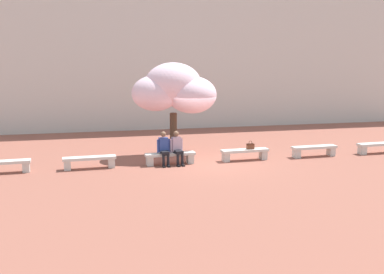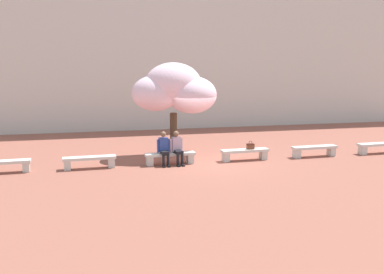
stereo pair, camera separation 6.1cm
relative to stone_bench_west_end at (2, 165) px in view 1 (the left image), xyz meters
The scene contains 12 objects.
ground_plane 7.60m from the stone_bench_west_end, ahead, with size 100.00×100.00×0.00m, color #8E5142.
building_facade 13.62m from the stone_bench_west_end, 54.18° to the left, with size 34.25×4.00×8.90m, color beige.
stone_bench_west_end is the anchor object (origin of this frame).
stone_bench_near_west 3.04m from the stone_bench_west_end, ahead, with size 1.95×0.49×0.45m.
stone_bench_center 6.07m from the stone_bench_west_end, ahead, with size 1.95×0.49×0.45m.
stone_bench_near_east 9.11m from the stone_bench_west_end, ahead, with size 1.95×0.49×0.45m.
stone_bench_east_end 12.15m from the stone_bench_west_end, ahead, with size 1.95×0.49×0.45m.
stone_bench_far_east 15.18m from the stone_bench_west_end, ahead, with size 1.95×0.49×0.45m.
person_seated_left 5.84m from the stone_bench_west_end, ahead, with size 0.51×0.70×1.29m.
person_seated_right 6.35m from the stone_bench_west_end, ahead, with size 0.50×0.72×1.29m.
handbag 9.34m from the stone_bench_west_end, ahead, with size 0.30×0.15×0.34m.
cherry_tree_main 7.18m from the stone_bench_west_end, 13.35° to the left, with size 3.48×2.37×3.87m.
Camera 1 is at (-4.48, -16.65, 4.07)m, focal length 42.00 mm.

